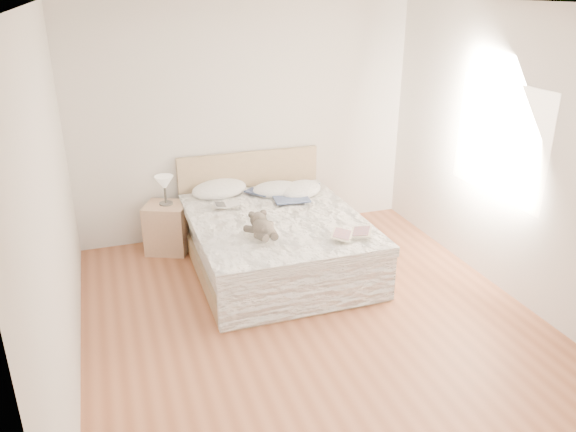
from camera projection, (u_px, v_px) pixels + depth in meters
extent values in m
cube|color=brown|center=(315.00, 323.00, 5.06)|extent=(4.00, 4.50, 0.00)
cube|color=white|center=(321.00, 4.00, 4.03)|extent=(4.00, 4.50, 0.00)
cube|color=silver|center=(246.00, 122.00, 6.51)|extent=(4.00, 0.02, 2.70)
cube|color=silver|center=(498.00, 333.00, 2.58)|extent=(4.00, 0.02, 2.70)
cube|color=silver|center=(53.00, 211.00, 3.95)|extent=(0.02, 4.50, 2.70)
cube|color=silver|center=(521.00, 159.00, 5.14)|extent=(0.02, 4.50, 2.70)
cube|color=white|center=(500.00, 140.00, 5.36)|extent=(0.02, 1.30, 1.10)
cube|color=tan|center=(276.00, 258.00, 6.03)|extent=(1.68, 2.08, 0.20)
cube|color=white|center=(276.00, 237.00, 5.93)|extent=(1.60, 2.00, 0.30)
cube|color=white|center=(277.00, 223.00, 5.82)|extent=(1.72, 2.05, 0.10)
cube|color=tan|center=(250.00, 192.00, 6.78)|extent=(1.70, 0.06, 1.00)
cube|color=tan|center=(167.00, 228.00, 6.34)|extent=(0.57, 0.55, 0.56)
cylinder|color=#4B4641|center=(166.00, 203.00, 6.24)|extent=(0.15, 0.15, 0.02)
cylinder|color=#3B3732|center=(165.00, 194.00, 6.20)|extent=(0.03, 0.03, 0.21)
cone|color=beige|center=(164.00, 183.00, 6.15)|extent=(0.26, 0.26, 0.15)
ellipsoid|color=white|center=(219.00, 189.00, 6.47)|extent=(0.77, 0.63, 0.20)
ellipsoid|color=white|center=(278.00, 190.00, 6.45)|extent=(0.64, 0.49, 0.17)
ellipsoid|color=white|center=(301.00, 190.00, 6.45)|extent=(0.70, 0.66, 0.17)
cube|color=silver|center=(227.00, 205.00, 6.03)|extent=(0.29, 0.20, 0.02)
cube|color=beige|center=(352.00, 234.00, 5.33)|extent=(0.48, 0.44, 0.03)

